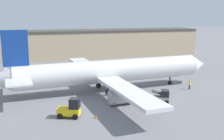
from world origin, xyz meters
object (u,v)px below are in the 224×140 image
(belt_loader_truck, at_px, (161,97))
(baggage_tug, at_px, (71,109))
(safety_cone_near, at_px, (96,116))
(airplane, at_px, (107,72))
(ground_crew_worker, at_px, (190,84))

(belt_loader_truck, bearing_deg, baggage_tug, -148.36)
(safety_cone_near, bearing_deg, baggage_tug, 156.27)
(airplane, xyz_separation_m, baggage_tug, (-8.15, -10.70, -2.23))
(ground_crew_worker, bearing_deg, airplane, -1.45)
(baggage_tug, relative_size, safety_cone_near, 5.85)
(ground_crew_worker, relative_size, baggage_tug, 0.52)
(baggage_tug, bearing_deg, safety_cone_near, 1.13)
(safety_cone_near, bearing_deg, belt_loader_truck, 16.13)
(airplane, height_order, safety_cone_near, airplane)
(airplane, distance_m, belt_loader_truck, 10.91)
(belt_loader_truck, bearing_deg, ground_crew_worker, 56.82)
(ground_crew_worker, height_order, safety_cone_near, ground_crew_worker)
(airplane, relative_size, safety_cone_near, 73.45)
(safety_cone_near, bearing_deg, ground_crew_worker, 23.84)
(airplane, relative_size, baggage_tug, 12.56)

